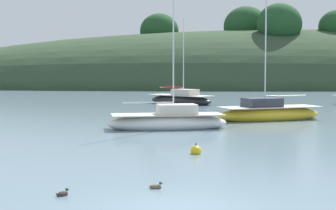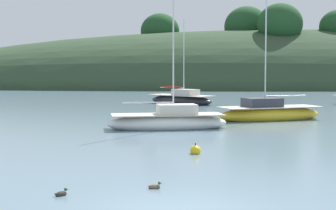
{
  "view_description": "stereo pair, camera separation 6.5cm",
  "coord_description": "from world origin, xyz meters",
  "px_view_note": "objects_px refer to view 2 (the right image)",
  "views": [
    {
      "loc": [
        -0.42,
        -13.02,
        3.5
      ],
      "look_at": [
        0.0,
        20.0,
        1.2
      ],
      "focal_mm": 57.47,
      "sensor_mm": 36.0,
      "label": 1
    },
    {
      "loc": [
        -0.36,
        -13.02,
        3.5
      ],
      "look_at": [
        0.0,
        20.0,
        1.2
      ],
      "focal_mm": 57.47,
      "sensor_mm": 36.0,
      "label": 2
    }
  ],
  "objects_px": {
    "mooring_buoy_channel": "(195,151)",
    "sailboat_navy_dinghy": "(181,99)",
    "duck_lone_left": "(61,194)",
    "sailboat_cream_ketch": "(168,121)",
    "duck_trailing": "(155,187)",
    "sailboat_teal_outer": "(269,113)"
  },
  "relations": [
    {
      "from": "mooring_buoy_channel",
      "to": "duck_lone_left",
      "type": "distance_m",
      "value": 8.24
    },
    {
      "from": "sailboat_navy_dinghy",
      "to": "duck_lone_left",
      "type": "distance_m",
      "value": 37.43
    },
    {
      "from": "sailboat_cream_ketch",
      "to": "duck_lone_left",
      "type": "relative_size",
      "value": 26.6
    },
    {
      "from": "sailboat_teal_outer",
      "to": "mooring_buoy_channel",
      "type": "relative_size",
      "value": 20.05
    },
    {
      "from": "sailboat_navy_dinghy",
      "to": "duck_trailing",
      "type": "xyz_separation_m",
      "value": [
        -2.06,
        -36.29,
        -0.38
      ]
    },
    {
      "from": "mooring_buoy_channel",
      "to": "duck_trailing",
      "type": "bearing_deg",
      "value": -104.06
    },
    {
      "from": "sailboat_teal_outer",
      "to": "mooring_buoy_channel",
      "type": "distance_m",
      "value": 15.32
    },
    {
      "from": "sailboat_cream_ketch",
      "to": "sailboat_navy_dinghy",
      "type": "bearing_deg",
      "value": 85.92
    },
    {
      "from": "sailboat_navy_dinghy",
      "to": "duck_lone_left",
      "type": "relative_size",
      "value": 22.6
    },
    {
      "from": "sailboat_cream_ketch",
      "to": "duck_trailing",
      "type": "relative_size",
      "value": 23.42
    },
    {
      "from": "duck_trailing",
      "to": "sailboat_cream_ketch",
      "type": "bearing_deg",
      "value": 87.88
    },
    {
      "from": "sailboat_teal_outer",
      "to": "duck_trailing",
      "type": "xyz_separation_m",
      "value": [
        -7.4,
        -20.45,
        -0.39
      ]
    },
    {
      "from": "duck_lone_left",
      "to": "sailboat_navy_dinghy",
      "type": "bearing_deg",
      "value": 82.93
    },
    {
      "from": "sailboat_navy_dinghy",
      "to": "mooring_buoy_channel",
      "type": "bearing_deg",
      "value": -90.93
    },
    {
      "from": "sailboat_teal_outer",
      "to": "duck_lone_left",
      "type": "distance_m",
      "value": 23.52
    },
    {
      "from": "sailboat_teal_outer",
      "to": "sailboat_cream_ketch",
      "type": "distance_m",
      "value": 8.52
    },
    {
      "from": "mooring_buoy_channel",
      "to": "sailboat_navy_dinghy",
      "type": "bearing_deg",
      "value": 89.07
    },
    {
      "from": "sailboat_cream_ketch",
      "to": "duck_trailing",
      "type": "height_order",
      "value": "sailboat_cream_ketch"
    },
    {
      "from": "sailboat_navy_dinghy",
      "to": "duck_lone_left",
      "type": "xyz_separation_m",
      "value": [
        -4.61,
        -37.15,
        -0.38
      ]
    },
    {
      "from": "sailboat_cream_ketch",
      "to": "sailboat_teal_outer",
      "type": "bearing_deg",
      "value": 36.73
    },
    {
      "from": "mooring_buoy_channel",
      "to": "duck_lone_left",
      "type": "height_order",
      "value": "mooring_buoy_channel"
    },
    {
      "from": "sailboat_navy_dinghy",
      "to": "sailboat_cream_ketch",
      "type": "distance_m",
      "value": 20.99
    }
  ]
}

